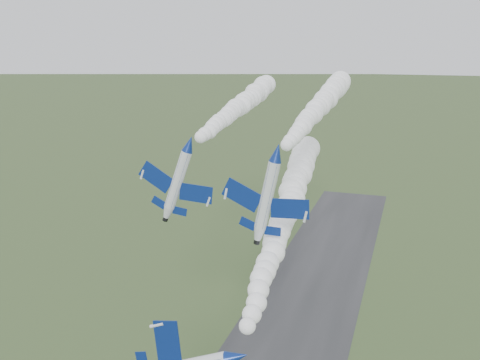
# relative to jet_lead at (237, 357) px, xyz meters

# --- Properties ---
(jet_lead) EXTENTS (4.03, 12.90, 10.09)m
(jet_lead) POSITION_rel_jet_lead_xyz_m (0.00, 0.00, 0.00)
(jet_lead) COLOR silver
(smoke_trail_jet_lead) EXTENTS (16.40, 79.31, 5.74)m
(smoke_trail_jet_lead) POSITION_rel_jet_lead_xyz_m (-5.07, 42.18, 2.35)
(smoke_trail_jet_lead) COLOR white
(jet_pair_left) EXTENTS (10.30, 12.95, 4.26)m
(jet_pair_left) POSITION_rel_jet_lead_xyz_m (-14.28, 22.27, 15.73)
(jet_pair_left) COLOR silver
(smoke_trail_jet_pair_left) EXTENTS (11.27, 66.64, 4.79)m
(smoke_trail_jet_pair_left) POSITION_rel_jet_lead_xyz_m (-18.75, 58.60, 16.98)
(smoke_trail_jet_pair_left) COLOR white
(jet_pair_right) EXTENTS (11.76, 14.40, 4.09)m
(jet_pair_right) POSITION_rel_jet_lead_xyz_m (-2.51, 23.59, 15.03)
(jet_pair_right) COLOR silver
(smoke_trail_jet_pair_right) EXTENTS (7.55, 69.14, 5.28)m
(smoke_trail_jet_pair_right) POSITION_rel_jet_lead_xyz_m (-3.60, 61.84, 17.11)
(smoke_trail_jet_pair_right) COLOR white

